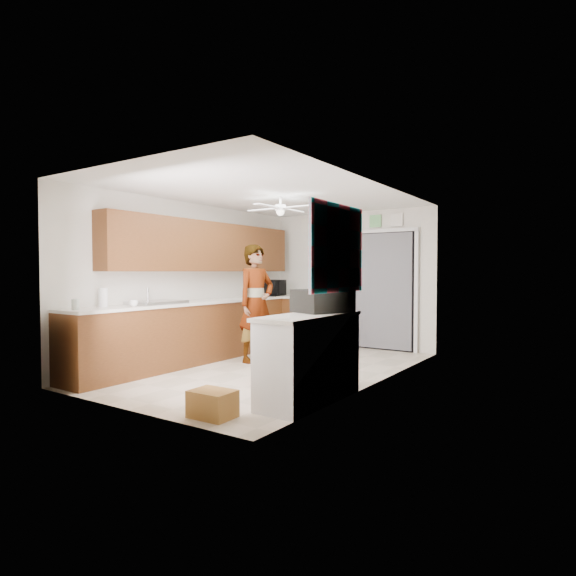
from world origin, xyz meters
The scene contains 39 objects.
floor centered at (0.00, 0.00, 0.00)m, with size 5.00×5.00×0.00m, color beige.
ceiling centered at (0.00, 0.00, 2.50)m, with size 5.00×5.00×0.00m, color white.
wall_back centered at (0.00, 2.50, 1.25)m, with size 3.20×3.20×0.00m, color silver.
wall_front centered at (0.00, -2.50, 1.25)m, with size 3.20×3.20×0.00m, color silver.
wall_left centered at (-1.60, 0.00, 1.25)m, with size 5.00×5.00×0.00m, color silver.
wall_right centered at (1.60, 0.00, 1.25)m, with size 5.00×5.00×0.00m, color silver.
left_base_cabinets centered at (-1.30, 0.00, 0.45)m, with size 0.60×4.80×0.90m, color brown.
left_countertop centered at (-1.29, 0.00, 0.92)m, with size 0.62×4.80×0.04m, color white.
upper_cabinets centered at (-1.44, 0.20, 1.80)m, with size 0.32×4.00×0.80m, color brown.
sink_basin centered at (-1.29, -1.00, 0.95)m, with size 0.50×0.76×0.06m, color silver.
faucet centered at (-1.48, -1.00, 1.05)m, with size 0.03×0.03×0.22m, color silver.
peninsula_base centered at (-0.50, 2.00, 0.45)m, with size 1.00×0.60×0.90m, color brown.
peninsula_top centered at (-0.50, 2.00, 0.92)m, with size 1.04×0.64×0.04m, color white.
back_opening_recess centered at (0.25, 2.47, 1.05)m, with size 2.00×0.06×2.10m, color black.
curtain_panel centered at (0.25, 2.43, 1.05)m, with size 1.90×0.03×2.05m, color slate.
door_trim_left centered at (-0.77, 2.44, 1.05)m, with size 0.06×0.04×2.10m, color white.
door_trim_right centered at (1.27, 2.44, 1.05)m, with size 0.06×0.04×2.10m, color white.
door_trim_head centered at (0.25, 2.44, 2.12)m, with size 2.10×0.04×0.06m, color white.
header_frame_1 centered at (-0.25, 2.47, 2.30)m, with size 0.22×0.02×0.22m, color #4F85D5.
header_frame_2 centered at (0.10, 2.47, 2.30)m, with size 0.22×0.02×0.22m, color #BF5547.
header_frame_3 centered at (0.50, 2.47, 2.30)m, with size 0.22×0.02×0.22m, color #6DBE70.
header_frame_4 centered at (0.90, 2.47, 2.30)m, with size 0.22×0.02×0.22m, color silver.
route66_sign centered at (-0.95, 2.47, 2.30)m, with size 0.22×0.02×0.26m, color silver.
right_counter_base centered at (1.35, -1.20, 0.45)m, with size 0.50×1.40×0.90m, color white.
right_counter_top centered at (1.34, -1.20, 0.92)m, with size 0.54×1.44×0.04m, color white.
abstract_painting centered at (1.58, -1.00, 1.65)m, with size 0.03×1.15×0.95m, color #EE5771.
ceiling_fan centered at (0.00, 0.20, 2.32)m, with size 1.14×1.14×0.24m, color white.
microwave centered at (-1.26, 1.75, 1.09)m, with size 0.54×0.37×0.30m, color black.
cup centered at (-1.17, -1.49, 0.98)m, with size 0.11×0.11×0.08m, color white.
jar_b centered at (-1.28, -2.25, 1.01)m, with size 0.09×0.09×0.13m, color silver.
paper_towel_roll centered at (-1.41, -1.78, 1.06)m, with size 0.11×0.11×0.25m, color white.
suitcase centered at (1.32, -0.86, 1.07)m, with size 0.45×0.60×0.26m, color black.
suitcase_rim centered at (1.32, -0.86, 0.96)m, with size 0.44×0.58×0.02m, color yellow.
suitcase_lid centered at (1.32, -0.57, 1.32)m, with size 0.42×0.03×0.50m, color black.
cardboard_box centered at (0.87, -2.20, 0.13)m, with size 0.42×0.31×0.26m, color #A17332.
navy_crate centered at (1.00, -1.29, 0.11)m, with size 0.37×0.31×0.23m, color #141E34.
cabinet_door_panel centered at (0.41, -0.62, 0.30)m, with size 0.39×0.03×0.59m, color brown.
man centered at (-0.52, 0.29, 0.91)m, with size 0.66×0.44×1.82m, color white.
dog centered at (0.08, 0.41, 0.20)m, with size 0.22×0.50×0.40m, color black.
Camera 1 is at (4.01, -5.59, 1.40)m, focal length 30.00 mm.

